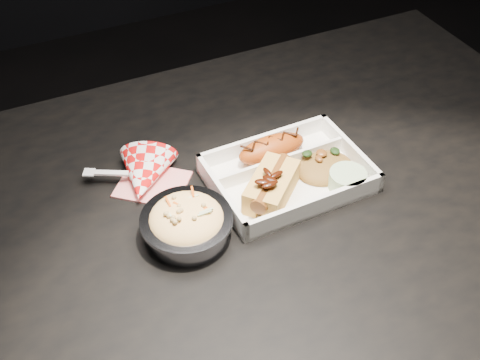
% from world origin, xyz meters
% --- Properties ---
extents(dining_table, '(1.20, 0.80, 0.75)m').
position_xyz_m(dining_table, '(0.00, 0.00, 0.66)').
color(dining_table, black).
rests_on(dining_table, ground).
extents(food_tray, '(0.25, 0.19, 0.04)m').
position_xyz_m(food_tray, '(0.03, -0.00, 0.76)').
color(food_tray, white).
rests_on(food_tray, dining_table).
extents(fried_pastry, '(0.12, 0.05, 0.04)m').
position_xyz_m(fried_pastry, '(0.03, 0.06, 0.78)').
color(fried_pastry, '#A54210').
rests_on(fried_pastry, food_tray).
extents(hotdog, '(0.12, 0.12, 0.06)m').
position_xyz_m(hotdog, '(-0.01, -0.03, 0.78)').
color(hotdog, gold).
rests_on(hotdog, food_tray).
extents(fried_rice_mound, '(0.10, 0.08, 0.03)m').
position_xyz_m(fried_rice_mound, '(0.10, -0.01, 0.77)').
color(fried_rice_mound, olive).
rests_on(fried_rice_mound, food_tray).
extents(cupcake_liner, '(0.06, 0.06, 0.03)m').
position_xyz_m(cupcake_liner, '(0.11, -0.06, 0.77)').
color(cupcake_liner, '#ACC998').
rests_on(cupcake_liner, food_tray).
extents(foil_coleslaw_cup, '(0.14, 0.14, 0.07)m').
position_xyz_m(foil_coleslaw_cup, '(-0.16, -0.04, 0.78)').
color(foil_coleslaw_cup, silver).
rests_on(foil_coleslaw_cup, dining_table).
extents(napkin_fork, '(0.17, 0.15, 0.10)m').
position_xyz_m(napkin_fork, '(-0.18, 0.09, 0.77)').
color(napkin_fork, red).
rests_on(napkin_fork, dining_table).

